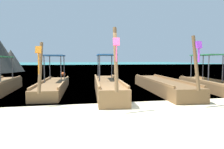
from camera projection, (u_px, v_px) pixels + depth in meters
ground at (134, 113)px, 6.05m from camera, size 120.00×120.00×0.00m
sea_water at (79, 65)px, 66.33m from camera, size 120.00×120.00×0.00m
longtail_boat_orange_ribbon at (53, 85)px, 10.23m from camera, size 1.41×6.49×2.29m
longtail_boat_pink_ribbon at (107, 86)px, 9.38m from camera, size 1.57×6.39×2.69m
longtail_boat_violet_ribbon at (162, 86)px, 10.25m from camera, size 1.74×6.73×2.51m
longtail_boat_turquoise_ribbon at (213, 85)px, 10.20m from camera, size 2.05×7.15×2.23m
mooring_buoy_near at (63, 74)px, 18.84m from camera, size 0.45×0.45×0.45m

